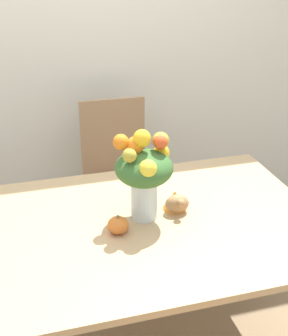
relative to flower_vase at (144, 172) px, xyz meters
name	(u,v)px	position (x,y,z in m)	size (l,w,h in m)	color
wall_back	(78,23)	(-0.06, 1.27, 0.40)	(8.00, 0.06, 2.70)	silver
dining_table	(134,240)	(-0.06, -0.05, -0.29)	(1.60, 1.03, 0.73)	tan
flower_vase	(144,172)	(0.00, 0.00, 0.00)	(0.24, 0.28, 0.40)	silver
pumpkin	(118,225)	(-0.14, -0.09, -0.18)	(0.09, 0.09, 0.08)	orange
turkey_figurine	(176,201)	(0.15, 0.01, -0.17)	(0.11, 0.14, 0.09)	#A87A4C
dining_chair_near_window	(118,177)	(0.07, 0.85, -0.45)	(0.43, 0.43, 0.95)	#9E7A56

